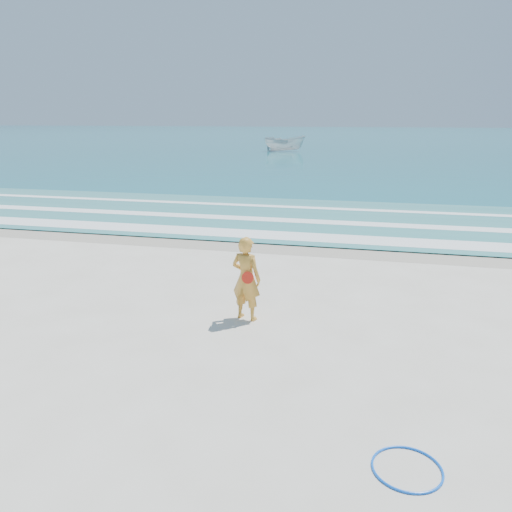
# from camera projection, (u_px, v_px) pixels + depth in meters

# --- Properties ---
(ground) EXTENTS (400.00, 400.00, 0.00)m
(ground) POSITION_uv_depth(u_px,v_px,m) (199.00, 363.00, 9.33)
(ground) COLOR silver
(ground) RESTS_ON ground
(wet_sand) EXTENTS (400.00, 2.40, 0.00)m
(wet_sand) POSITION_uv_depth(u_px,v_px,m) (284.00, 246.00, 17.76)
(wet_sand) COLOR #B2A893
(wet_sand) RESTS_ON ground
(ocean) EXTENTS (400.00, 190.00, 0.04)m
(ocean) POSITION_uv_depth(u_px,v_px,m) (363.00, 137.00, 107.68)
(ocean) COLOR #19727F
(ocean) RESTS_ON ground
(shallow) EXTENTS (400.00, 10.00, 0.01)m
(shallow) POSITION_uv_depth(u_px,v_px,m) (304.00, 218.00, 22.44)
(shallow) COLOR #59B7AD
(shallow) RESTS_ON ocean
(foam_near) EXTENTS (400.00, 1.40, 0.01)m
(foam_near) POSITION_uv_depth(u_px,v_px,m) (290.00, 236.00, 18.97)
(foam_near) COLOR white
(foam_near) RESTS_ON shallow
(foam_mid) EXTENTS (400.00, 0.90, 0.01)m
(foam_mid) POSITION_uv_depth(u_px,v_px,m) (301.00, 221.00, 21.68)
(foam_mid) COLOR white
(foam_mid) RESTS_ON shallow
(foam_far) EXTENTS (400.00, 0.60, 0.01)m
(foam_far) POSITION_uv_depth(u_px,v_px,m) (311.00, 208.00, 24.78)
(foam_far) COLOR white
(foam_far) RESTS_ON shallow
(hoop) EXTENTS (1.22, 1.22, 0.03)m
(hoop) POSITION_uv_depth(u_px,v_px,m) (407.00, 469.00, 6.52)
(hoop) COLOR blue
(hoop) RESTS_ON ground
(boat) EXTENTS (5.39, 2.84, 1.98)m
(boat) POSITION_uv_depth(u_px,v_px,m) (285.00, 144.00, 63.43)
(boat) COLOR silver
(boat) RESTS_ON ocean
(woman) EXTENTS (0.80, 0.63, 1.92)m
(woman) POSITION_uv_depth(u_px,v_px,m) (246.00, 278.00, 11.13)
(woman) COLOR gold
(woman) RESTS_ON ground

